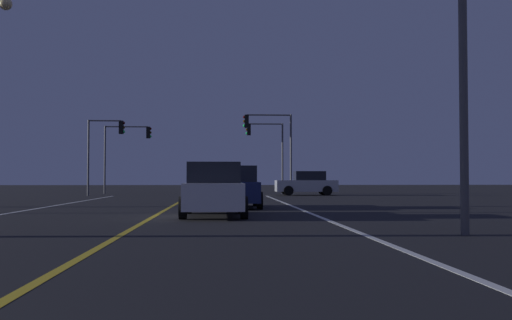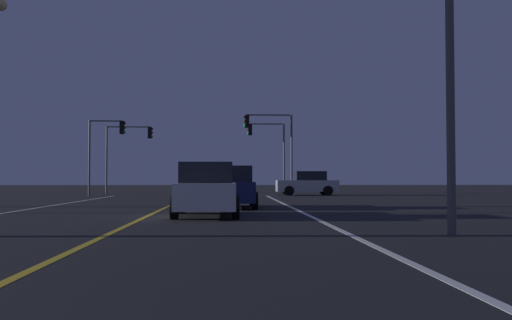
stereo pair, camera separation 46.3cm
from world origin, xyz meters
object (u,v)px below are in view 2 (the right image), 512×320
(car_lead_same_lane, at_px, (207,190))
(car_crossing_side, at_px, (308,184))
(traffic_light_near_right, at_px, (269,135))
(traffic_light_far_right, at_px, (267,141))
(traffic_light_near_left, at_px, (107,140))
(car_ahead_far, at_px, (232,188))
(traffic_light_far_left, at_px, (129,143))
(street_lamp_right_near, at_px, (428,10))

(car_lead_same_lane, bearing_deg, car_crossing_side, -15.91)
(traffic_light_near_right, bearing_deg, traffic_light_far_right, -92.10)
(traffic_light_near_left, xyz_separation_m, traffic_light_far_right, (11.32, 5.50, 0.27))
(car_ahead_far, xyz_separation_m, traffic_light_near_right, (2.66, 16.13, 3.38))
(traffic_light_near_left, height_order, traffic_light_far_left, traffic_light_far_left)
(traffic_light_near_right, distance_m, traffic_light_far_left, 11.89)
(traffic_light_far_right, bearing_deg, traffic_light_near_left, 25.91)
(traffic_light_far_right, bearing_deg, traffic_light_far_left, 0.00)
(traffic_light_far_right, bearing_deg, car_lead_same_lane, 82.21)
(traffic_light_far_left, relative_size, street_lamp_right_near, 0.70)
(car_lead_same_lane, bearing_deg, car_ahead_far, -8.92)
(car_lead_same_lane, relative_size, traffic_light_near_left, 0.83)
(street_lamp_right_near, bearing_deg, car_lead_same_lane, -51.89)
(car_ahead_far, height_order, traffic_light_far_left, traffic_light_far_left)
(traffic_light_near_left, bearing_deg, car_ahead_far, -62.31)
(car_crossing_side, height_order, traffic_light_far_right, traffic_light_far_right)
(traffic_light_near_right, relative_size, street_lamp_right_near, 0.75)
(car_ahead_far, relative_size, car_crossing_side, 1.00)
(traffic_light_near_right, height_order, traffic_light_far_left, traffic_light_near_right)
(traffic_light_far_left, height_order, street_lamp_right_near, street_lamp_right_near)
(car_ahead_far, distance_m, street_lamp_right_near, 12.79)
(car_ahead_far, bearing_deg, traffic_light_far_right, -7.53)
(car_crossing_side, distance_m, traffic_light_far_left, 14.51)
(car_crossing_side, distance_m, traffic_light_near_right, 4.46)
(car_ahead_far, height_order, car_crossing_side, same)
(car_lead_same_lane, bearing_deg, traffic_light_far_right, -7.79)
(car_crossing_side, xyz_separation_m, street_lamp_right_near, (-1.33, -28.30, 3.97))
(car_lead_same_lane, xyz_separation_m, traffic_light_near_left, (-7.66, 21.26, 3.01))
(car_ahead_far, distance_m, car_crossing_side, 17.73)
(traffic_light_near_left, bearing_deg, car_lead_same_lane, -70.18)
(car_crossing_side, distance_m, street_lamp_right_near, 28.61)
(car_lead_same_lane, bearing_deg, traffic_light_far_left, 14.82)
(traffic_light_near_right, bearing_deg, traffic_light_near_left, 0.00)
(street_lamp_right_near, bearing_deg, car_ahead_far, -70.11)
(car_lead_same_lane, xyz_separation_m, traffic_light_near_right, (3.46, 21.26, 3.38))
(car_lead_same_lane, relative_size, traffic_light_far_left, 0.82)
(car_lead_same_lane, height_order, car_crossing_side, same)
(traffic_light_near_right, height_order, street_lamp_right_near, street_lamp_right_near)
(traffic_light_near_left, relative_size, traffic_light_far_right, 0.93)
(car_lead_same_lane, xyz_separation_m, car_crossing_side, (6.27, 22.00, 0.00))
(car_ahead_far, distance_m, traffic_light_near_left, 18.46)
(traffic_light_near_left, height_order, traffic_light_far_right, traffic_light_far_right)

